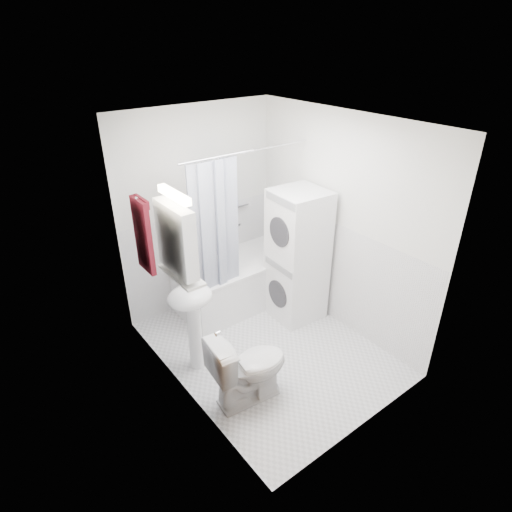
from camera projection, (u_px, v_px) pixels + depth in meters
floor at (267, 348)px, 4.66m from camera, size 2.60×2.60×0.00m
room_walls at (269, 223)px, 3.96m from camera, size 2.60×2.60×2.60m
wainscot at (251, 290)px, 4.59m from camera, size 1.98×2.58×2.58m
door at (218, 334)px, 3.30m from camera, size 0.05×2.00×2.00m
bathtub at (240, 279)px, 5.31m from camera, size 1.57×0.74×0.60m
tub_spout at (237, 223)px, 5.37m from camera, size 0.04×0.12×0.04m
curtain_rod at (255, 150)px, 4.31m from camera, size 1.75×0.02×0.02m
shower_curtain at (216, 230)px, 4.39m from camera, size 0.55×0.02×1.45m
sink at (192, 310)px, 4.09m from camera, size 0.44×0.37×1.04m
medicine_cabinet at (176, 237)px, 3.51m from camera, size 0.13×0.50×0.71m
shelf at (182, 275)px, 3.69m from camera, size 0.18×0.54×0.02m
shower_caddy at (240, 205)px, 5.29m from camera, size 0.22×0.06×0.02m
towel at (143, 234)px, 4.03m from camera, size 0.07×0.31×0.75m
washer_dryer at (297, 256)px, 4.88m from camera, size 0.60×0.59×1.57m
toilet at (249, 367)px, 3.88m from camera, size 0.78×0.49×0.72m
soap_pump at (193, 286)px, 4.01m from camera, size 0.08×0.17×0.08m
shelf_bottle at (190, 277)px, 3.56m from camera, size 0.07×0.18×0.07m
shelf_cup at (174, 263)px, 3.75m from camera, size 0.10×0.09×0.10m
shampoo_a at (227, 203)px, 5.14m from camera, size 0.13×0.17×0.13m
shampoo_b at (235, 203)px, 5.22m from camera, size 0.08×0.21×0.08m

